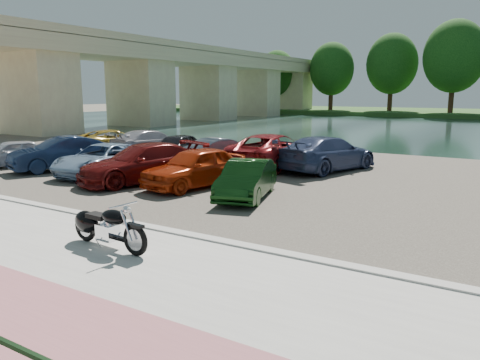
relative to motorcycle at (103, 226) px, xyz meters
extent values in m
plane|color=#595447|center=(1.26, -0.38, -0.56)|extent=(200.00, 200.00, 0.00)
cube|color=#A6A39C|center=(1.26, -1.38, -0.51)|extent=(60.00, 6.00, 0.10)
cube|color=#9A575E|center=(1.26, -2.88, -0.46)|extent=(60.00, 2.00, 0.01)
cube|color=#A6A39C|center=(1.26, 1.62, -0.49)|extent=(60.00, 0.30, 0.14)
cube|color=#3E3A32|center=(1.26, 10.62, -0.54)|extent=(60.00, 18.00, 0.04)
cube|color=#182B26|center=(1.26, 39.62, -0.56)|extent=(120.00, 40.00, 0.00)
cube|color=#1F4A1A|center=(1.26, 71.62, -0.26)|extent=(120.00, 24.00, 0.60)
cube|color=tan|center=(-26.74, 39.62, 6.64)|extent=(7.00, 56.00, 1.40)
cube|color=tan|center=(-26.74, 39.62, 7.64)|extent=(7.00, 56.00, 0.70)
cube|color=tan|center=(-26.74, 17.62, 3.04)|extent=(6.00, 4.00, 7.20)
cube|color=tan|center=(-26.74, 29.62, 3.04)|extent=(6.00, 4.00, 7.20)
cube|color=tan|center=(-26.74, 41.62, 3.04)|extent=(6.00, 4.00, 7.20)
cube|color=tan|center=(-26.74, 53.62, 3.04)|extent=(6.00, 4.00, 7.20)
cube|color=tan|center=(-26.74, 65.62, 3.04)|extent=(6.00, 4.00, 7.20)
cylinder|color=#3B2215|center=(-28.74, 64.22, 2.29)|extent=(0.70, 0.70, 4.50)
ellipsoid|color=black|center=(-28.74, 64.22, 5.89)|extent=(6.30, 6.30, 7.56)
cylinder|color=#3B2215|center=(-19.74, 65.62, 2.51)|extent=(0.70, 0.70, 4.95)
ellipsoid|color=black|center=(-19.74, 65.62, 6.47)|extent=(6.93, 6.93, 8.32)
cylinder|color=#3B2215|center=(-10.74, 67.02, 2.74)|extent=(0.70, 0.70, 5.40)
ellipsoid|color=black|center=(-10.74, 67.02, 7.06)|extent=(7.56, 7.56, 9.07)
cylinder|color=#3B2215|center=(-1.74, 64.22, 2.96)|extent=(0.70, 0.70, 5.85)
ellipsoid|color=black|center=(-1.74, 64.22, 7.64)|extent=(8.19, 8.19, 9.83)
torus|color=black|center=(1.04, -0.08, -0.12)|extent=(0.69, 0.17, 0.68)
torus|color=black|center=(-0.61, 0.04, -0.12)|extent=(0.69, 0.17, 0.68)
cylinder|color=#B2B2B7|center=(1.04, -0.08, -0.12)|extent=(0.46, 0.09, 0.46)
cylinder|color=#B2B2B7|center=(-0.61, 0.04, -0.12)|extent=(0.46, 0.09, 0.46)
cylinder|color=silver|center=(0.89, -0.17, 0.18)|extent=(0.33, 0.07, 0.63)
cylinder|color=silver|center=(0.91, 0.03, 0.18)|extent=(0.33, 0.07, 0.63)
cylinder|color=silver|center=(0.71, -0.06, 0.57)|extent=(0.09, 0.75, 0.04)
sphere|color=silver|center=(0.81, -0.07, 0.49)|extent=(0.17, 0.17, 0.16)
sphere|color=silver|center=(0.88, -0.07, 0.49)|extent=(0.12, 0.12, 0.11)
cube|color=black|center=(1.04, -0.08, 0.19)|extent=(0.46, 0.17, 0.06)
cube|color=black|center=(0.22, -0.02, -0.18)|extent=(1.20, 0.19, 0.08)
cube|color=silver|center=(0.17, -0.02, -0.11)|extent=(0.47, 0.35, 0.34)
cylinder|color=silver|center=(0.27, -0.03, 0.09)|extent=(0.26, 0.20, 0.27)
cylinder|color=silver|center=(0.07, -0.01, 0.09)|extent=(0.26, 0.20, 0.27)
ellipsoid|color=black|center=(0.40, -0.03, 0.26)|extent=(0.70, 0.41, 0.32)
cube|color=black|center=(-0.13, 0.00, 0.20)|extent=(0.57, 0.32, 0.10)
ellipsoid|color=black|center=(-0.56, 0.03, 0.00)|extent=(0.75, 0.39, 0.50)
cube|color=black|center=(-0.61, 0.04, -0.07)|extent=(0.41, 0.21, 0.30)
cylinder|color=silver|center=(-0.12, 0.16, -0.24)|extent=(1.10, 0.17, 0.09)
cylinder|color=silver|center=(-0.12, 0.16, -0.16)|extent=(1.10, 0.17, 0.09)
cylinder|color=#B2B2B7|center=(0.06, -0.19, -0.33)|extent=(0.03, 0.14, 0.22)
imported|color=#A9ACB5|center=(-12.41, 5.87, 0.10)|extent=(2.64, 3.91, 1.24)
imported|color=#13213D|center=(-9.69, 6.51, 0.20)|extent=(2.94, 4.66, 1.45)
imported|color=#7C98B5|center=(-7.25, 6.61, 0.11)|extent=(2.50, 4.74, 1.27)
imported|color=#5B0E0D|center=(-4.64, 6.24, 0.21)|extent=(3.58, 5.41, 1.46)
imported|color=#A82C0B|center=(-2.41, 6.56, 0.20)|extent=(2.49, 4.47, 1.44)
imported|color=black|center=(0.10, 5.97, 0.09)|extent=(2.31, 3.91, 1.22)
imported|color=#AD8B27|center=(-12.39, 12.16, 0.12)|extent=(3.64, 5.07, 1.28)
imported|color=gray|center=(-9.85, 12.38, 0.16)|extent=(2.43, 4.90, 1.37)
imported|color=black|center=(-7.35, 12.05, 0.14)|extent=(2.14, 4.09, 1.33)
imported|color=slate|center=(-4.71, 11.70, 0.10)|extent=(2.28, 4.01, 1.25)
imported|color=maroon|center=(-2.21, 12.11, 0.24)|extent=(2.64, 5.52, 1.52)
imported|color=navy|center=(0.33, 12.47, 0.23)|extent=(3.45, 5.58, 1.51)
camera|label=1|loc=(7.69, -6.79, 2.87)|focal=35.00mm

